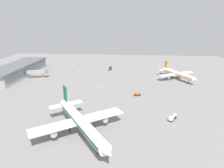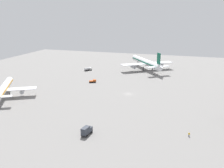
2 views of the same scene
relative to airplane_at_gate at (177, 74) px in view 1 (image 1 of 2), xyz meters
name	(u,v)px [view 1 (image 1 of 2)]	position (x,y,z in m)	size (l,w,h in m)	color
ground	(100,86)	(25.01, -62.80, -4.72)	(288.00, 288.00, 0.00)	gray
terminal_building	(18,70)	(1.95, -140.73, 0.48)	(74.96, 22.30, 10.20)	#9E9993
airplane_at_gate	(177,74)	(0.00, 0.00, 0.00)	(38.73, 32.39, 12.98)	white
airplane_taxiing	(80,121)	(90.13, -61.23, 1.22)	(45.99, 38.91, 16.35)	white
fuel_truck	(173,117)	(73.45, -18.09, -3.33)	(6.35, 4.94, 2.50)	black
catering_truck	(110,68)	(-27.47, -59.89, -3.02)	(5.80, 2.81, 3.30)	black
pushback_tractor	(137,94)	(41.63, -34.90, -3.75)	(3.97, 4.73, 1.90)	black
ground_crew_worker	(72,71)	(-17.44, -96.32, -3.87)	(0.45, 0.57, 1.67)	#1E2338
jet_bridge	(38,72)	(6.38, -119.55, 0.41)	(7.15, 17.66, 6.74)	#9E9993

